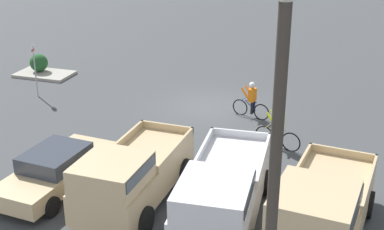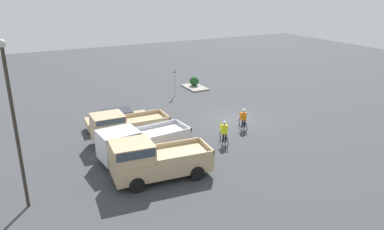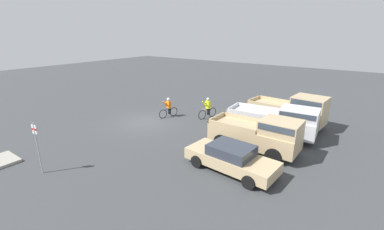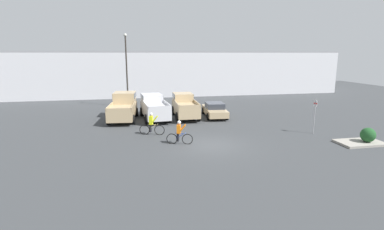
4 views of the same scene
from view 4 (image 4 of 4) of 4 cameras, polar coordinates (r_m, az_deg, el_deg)
name	(u,v)px [view 4 (image 4 of 4)]	position (r m, az deg, el deg)	size (l,w,h in m)	color
ground_plane	(211,145)	(19.64, 3.71, -5.71)	(80.00, 80.00, 0.00)	#383A3D
warehouse_building	(164,72)	(46.68, -5.32, 8.19)	(50.49, 12.50, 6.15)	silver
pickup_truck_0	(124,106)	(27.74, -12.90, 1.66)	(2.69, 5.55, 2.31)	tan
pickup_truck_1	(154,107)	(27.56, -7.25, 1.60)	(2.54, 5.66, 2.07)	silver
pickup_truck_2	(185,105)	(27.84, -1.41, 1.84)	(2.22, 5.06, 2.12)	tan
sedan_0	(215,110)	(28.18, 4.32, 1.04)	(2.21, 4.69, 1.34)	tan
cyclist_0	(179,132)	(19.60, -2.44, -3.31)	(1.70, 0.59, 1.61)	black
cyclist_1	(152,124)	(22.02, -7.70, -1.70)	(1.81, 0.61, 1.67)	black
fire_lane_sign	(315,113)	(23.75, 22.33, 0.36)	(0.08, 0.30, 2.60)	#9E9EA3
lamppost	(127,65)	(33.66, -12.37, 9.22)	(0.36, 0.36, 7.95)	#2D2823
curb_island	(360,143)	(22.73, 29.36, -4.61)	(2.94, 1.76, 0.15)	gray
shrub	(368,135)	(22.74, 30.50, -3.29)	(0.95, 0.95, 0.95)	#1E4C23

